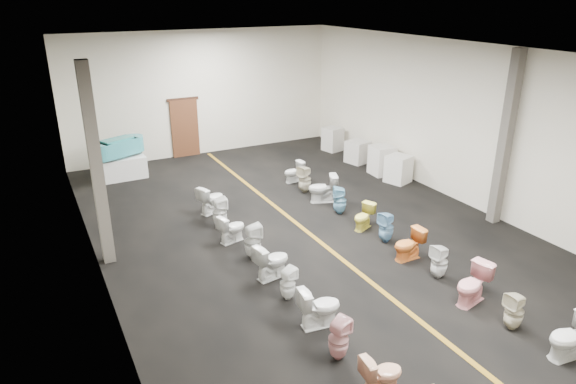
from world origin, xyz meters
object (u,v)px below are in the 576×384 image
toilet_right_8 (340,200)px  toilet_right_10 (305,179)px  appliance_crate_a (398,169)px  toilet_left_4 (319,307)px  toilet_right_6 (386,227)px  toilet_right_1 (571,337)px  toilet_right_2 (514,311)px  toilet_right_9 (323,188)px  toilet_left_2 (382,374)px  toilet_left_8 (232,228)px  appliance_crate_d (333,139)px  toilet_right_3 (473,285)px  appliance_crate_b (382,160)px  toilet_right_5 (409,245)px  toilet_right_4 (439,262)px  toilet_left_3 (339,339)px  bathtub (118,147)px  toilet_left_7 (253,241)px  toilet_left_9 (220,212)px  toilet_left_6 (272,261)px  toilet_right_7 (364,217)px  toilet_left_10 (211,199)px  appliance_crate_c (358,152)px  display_table (120,168)px  toilet_right_11 (294,172)px

toilet_right_8 → toilet_right_10: 1.86m
appliance_crate_a → toilet_left_4: 8.17m
toilet_right_6 → toilet_right_1: bearing=-10.8°
toilet_right_2 → toilet_right_8: size_ratio=0.95×
toilet_right_8 → toilet_right_1: bearing=25.8°
toilet_right_9 → toilet_right_10: toilet_right_10 is taller
toilet_left_2 → toilet_right_10: toilet_right_10 is taller
toilet_left_8 → toilet_right_1: toilet_right_1 is taller
appliance_crate_d → toilet_right_3: (-3.10, -10.08, -0.04)m
appliance_crate_b → toilet_left_8: appliance_crate_b is taller
toilet_right_9 → appliance_crate_d: bearing=165.8°
appliance_crate_a → toilet_right_9: bearing=-174.0°
appliance_crate_b → toilet_left_8: (-6.30, -2.33, -0.13)m
toilet_right_5 → toilet_right_4: bearing=1.5°
toilet_left_3 → toilet_right_9: bearing=-47.9°
toilet_right_4 → bathtub: bearing=-155.8°
appliance_crate_d → toilet_right_8: bearing=-120.2°
toilet_left_7 → toilet_right_9: toilet_left_7 is taller
toilet_left_7 → toilet_left_4: bearing=-175.3°
toilet_right_1 → appliance_crate_a: bearing=167.3°
toilet_left_8 → toilet_left_2: bearing=166.6°
toilet_left_4 → toilet_left_9: 4.84m
toilet_left_4 → toilet_left_6: size_ratio=1.00×
toilet_left_7 → toilet_right_7: 3.17m
appliance_crate_a → toilet_left_10: 6.16m
bathtub → toilet_left_6: bearing=-102.8°
appliance_crate_c → toilet_right_7: appliance_crate_c is taller
display_table → toilet_right_7: size_ratio=2.38×
toilet_right_9 → toilet_right_10: bearing=-153.6°
appliance_crate_c → toilet_right_2: 9.86m
toilet_right_2 → toilet_right_5: 2.93m
toilet_right_1 → toilet_right_7: bearing=-171.7°
toilet_left_6 → toilet_right_6: size_ratio=1.02×
toilet_left_3 → toilet_left_8: (0.02, 4.85, -0.03)m
toilet_left_4 → toilet_right_4: toilet_left_4 is taller
toilet_left_8 → toilet_right_5: 4.23m
appliance_crate_b → toilet_left_10: 6.15m
toilet_right_3 → toilet_right_7: 3.77m
display_table → appliance_crate_a: (7.84, -4.46, 0.08)m
toilet_left_4 → toilet_left_9: toilet_left_9 is taller
appliance_crate_b → toilet_right_6: size_ratio=1.24×
toilet_right_7 → toilet_left_10: bearing=-156.1°
toilet_right_1 → toilet_left_6: bearing=-137.7°
appliance_crate_d → toilet_left_4: size_ratio=1.12×
appliance_crate_d → toilet_left_7: (-6.18, -6.43, -0.03)m
toilet_left_4 → toilet_right_6: (3.18, 2.16, -0.01)m
toilet_right_3 → toilet_right_6: toilet_right_3 is taller
display_table → toilet_right_11: display_table is taller
toilet_left_10 → toilet_right_11: bearing=-93.8°
appliance_crate_d → toilet_right_3: bearing=-107.1°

